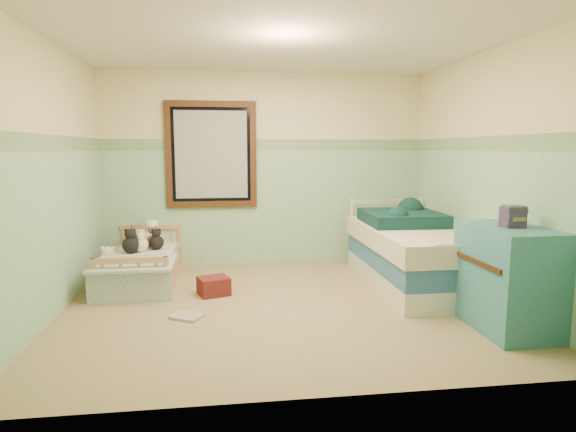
{
  "coord_description": "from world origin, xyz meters",
  "views": [
    {
      "loc": [
        -0.54,
        -4.51,
        1.52
      ],
      "look_at": [
        0.11,
        0.35,
        0.83
      ],
      "focal_mm": 29.84,
      "sensor_mm": 36.0,
      "label": 1
    }
  ],
  "objects": [
    {
      "name": "floor",
      "position": [
        0.0,
        0.0,
        -0.01
      ],
      "size": [
        4.2,
        3.6,
        0.02
      ],
      "primitive_type": "cube",
      "color": "#9A8355",
      "rests_on": "ground"
    },
    {
      "name": "ceiling",
      "position": [
        0.0,
        0.0,
        2.51
      ],
      "size": [
        4.2,
        3.6,
        0.02
      ],
      "primitive_type": "cube",
      "color": "beige",
      "rests_on": "wall_back"
    },
    {
      "name": "wall_back",
      "position": [
        0.0,
        1.8,
        1.25
      ],
      "size": [
        4.2,
        0.04,
        2.5
      ],
      "primitive_type": "cube",
      "color": "beige",
      "rests_on": "floor"
    },
    {
      "name": "wall_front",
      "position": [
        0.0,
        -1.8,
        1.25
      ],
      "size": [
        4.2,
        0.04,
        2.5
      ],
      "primitive_type": "cube",
      "color": "beige",
      "rests_on": "floor"
    },
    {
      "name": "wall_left",
      "position": [
        -2.1,
        0.0,
        1.25
      ],
      "size": [
        0.04,
        3.6,
        2.5
      ],
      "primitive_type": "cube",
      "color": "beige",
      "rests_on": "floor"
    },
    {
      "name": "wall_right",
      "position": [
        2.1,
        0.0,
        1.25
      ],
      "size": [
        0.04,
        3.6,
        2.5
      ],
      "primitive_type": "cube",
      "color": "beige",
      "rests_on": "floor"
    },
    {
      "name": "wainscot_mint",
      "position": [
        0.0,
        1.79,
        0.75
      ],
      "size": [
        4.2,
        0.01,
        1.5
      ],
      "primitive_type": "cube",
      "color": "#7BAA84",
      "rests_on": "floor"
    },
    {
      "name": "border_strip",
      "position": [
        0.0,
        1.79,
        1.57
      ],
      "size": [
        4.2,
        0.01,
        0.15
      ],
      "primitive_type": "cube",
      "color": "#32603F",
      "rests_on": "wall_back"
    },
    {
      "name": "window_frame",
      "position": [
        -0.7,
        1.76,
        1.45
      ],
      "size": [
        1.16,
        0.06,
        1.36
      ],
      "primitive_type": "cube",
      "color": "black",
      "rests_on": "wall_back"
    },
    {
      "name": "window_blinds",
      "position": [
        -0.7,
        1.77,
        1.45
      ],
      "size": [
        0.92,
        0.01,
        1.12
      ],
      "primitive_type": "cube",
      "color": "#B2B2AE",
      "rests_on": "window_frame"
    },
    {
      "name": "toddler_bed_frame",
      "position": [
        -1.5,
        1.05,
        0.1
      ],
      "size": [
        0.76,
        1.53,
        0.2
      ],
      "primitive_type": "cube",
      "color": "#AE764B",
      "rests_on": "floor"
    },
    {
      "name": "toddler_mattress",
      "position": [
        -1.5,
        1.05,
        0.26
      ],
      "size": [
        0.7,
        1.46,
        0.12
      ],
      "primitive_type": "cube",
      "color": "silver",
      "rests_on": "toddler_bed_frame"
    },
    {
      "name": "patchwork_quilt",
      "position": [
        -1.5,
        0.58,
        0.33
      ],
      "size": [
        0.83,
        0.76,
        0.03
      ],
      "primitive_type": "cube",
      "color": "#6386B7",
      "rests_on": "toddler_mattress"
    },
    {
      "name": "plush_bed_brown",
      "position": [
        -1.65,
        1.55,
        0.41
      ],
      "size": [
        0.19,
        0.19,
        0.19
      ],
      "primitive_type": "sphere",
      "color": "brown",
      "rests_on": "toddler_mattress"
    },
    {
      "name": "plush_bed_white",
      "position": [
        -1.45,
        1.55,
        0.43
      ],
      "size": [
        0.22,
        0.22,
        0.22
      ],
      "primitive_type": "sphere",
      "color": "white",
      "rests_on": "toddler_mattress"
    },
    {
      "name": "plush_bed_tan",
      "position": [
        -1.6,
        1.33,
        0.4
      ],
      "size": [
        0.17,
        0.17,
        0.17
      ],
      "primitive_type": "sphere",
      "color": "#D2B689",
      "rests_on": "toddler_mattress"
    },
    {
      "name": "plush_bed_dark",
      "position": [
        -1.37,
        1.33,
        0.4
      ],
      "size": [
        0.17,
        0.17,
        0.17
      ],
      "primitive_type": "sphere",
      "color": "black",
      "rests_on": "toddler_mattress"
    },
    {
      "name": "plush_floor_cream",
      "position": [
        -1.9,
        1.18,
        0.13
      ],
      "size": [
        0.27,
        0.27,
        0.27
      ],
      "primitive_type": "sphere",
      "color": "white",
      "rests_on": "floor"
    },
    {
      "name": "plush_floor_tan",
      "position": [
        -1.79,
        0.49,
        0.12
      ],
      "size": [
        0.25,
        0.25,
        0.25
      ],
      "primitive_type": "sphere",
      "color": "#D2B689",
      "rests_on": "floor"
    },
    {
      "name": "twin_bed_frame",
      "position": [
        1.55,
        0.46,
        0.11
      ],
      "size": [
        0.99,
        1.98,
        0.22
      ],
      "primitive_type": "cube",
      "color": "silver",
      "rests_on": "floor"
    },
    {
      "name": "twin_boxspring",
      "position": [
        1.55,
        0.46,
        0.33
      ],
      "size": [
        0.99,
        1.98,
        0.22
      ],
      "primitive_type": "cube",
      "color": "navy",
      "rests_on": "twin_bed_frame"
    },
    {
      "name": "twin_mattress",
      "position": [
        1.55,
        0.46,
        0.55
      ],
      "size": [
        1.03,
        2.02,
        0.22
      ],
      "primitive_type": "cube",
      "color": "beige",
      "rests_on": "twin_boxspring"
    },
    {
      "name": "teal_blanket",
      "position": [
        1.5,
        0.76,
        0.73
      ],
      "size": [
        0.87,
        0.92,
        0.14
      ],
      "primitive_type": "cube",
      "rotation": [
        0.0,
        0.0,
        -0.03
      ],
      "color": "black",
      "rests_on": "twin_mattress"
    },
    {
      "name": "dresser",
      "position": [
        1.82,
        -0.87,
        0.44
      ],
      "size": [
        0.55,
        0.88,
        0.88
      ],
      "primitive_type": "cube",
      "color": "teal",
      "rests_on": "floor"
    },
    {
      "name": "book_stack",
      "position": [
        1.82,
        -0.89,
        0.96
      ],
      "size": [
        0.18,
        0.14,
        0.17
      ],
      "primitive_type": "cube",
      "rotation": [
        0.0,
        0.0,
        0.05
      ],
      "color": "#4E2D35",
      "rests_on": "dresser"
    },
    {
      "name": "red_pillow",
      "position": [
        -0.67,
        0.42,
        0.09
      ],
      "size": [
        0.37,
        0.35,
        0.19
      ],
      "primitive_type": "cube",
      "rotation": [
        0.0,
        0.0,
        0.34
      ],
      "color": "maroon",
      "rests_on": "floor"
    },
    {
      "name": "floor_book",
      "position": [
        -0.9,
        -0.25,
        0.01
      ],
      "size": [
        0.34,
        0.32,
        0.03
      ],
      "primitive_type": "cube",
      "rotation": [
        0.0,
        0.0,
        -0.53
      ],
      "color": "yellow",
      "rests_on": "floor"
    },
    {
      "name": "extra_plush_0",
      "position": [
        -1.53,
        1.2,
        0.4
      ],
      "size": [
        0.16,
        0.16,
        0.16
      ],
      "primitive_type": "sphere",
      "color": "white",
      "rests_on": "toddler_mattress"
    },
    {
      "name": "extra_plush_1",
      "position": [
        -1.54,
        1.24,
        0.41
      ],
      "size": [
        0.18,
        0.18,
        0.18
      ],
      "primitive_type": "sphere",
      "color": "#D2B689",
      "rests_on": "toddler_mattress"
    },
    {
      "name": "extra_plush_2",
      "position": [
        -1.43,
        1.5,
        0.4
      ],
      "size": [
        0.18,
        0.18,
        0.18
      ],
      "primitive_type": "sphere",
      "color": "brown",
      "rests_on": "toddler_mattress"
    },
    {
      "name": "extra_plush_3",
      "position": [
        -1.63,
        1.15,
        0.42
      ],
      "size": [
        0.2,
        0.2,
        0.2
      ],
      "primitive_type": "sphere",
      "color": "black",
      "rests_on": "toddler_mattress"
    }
  ]
}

